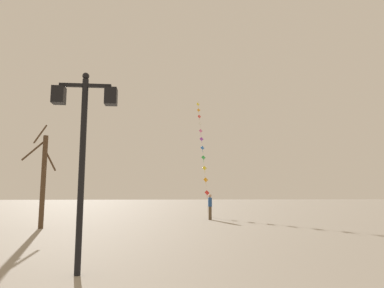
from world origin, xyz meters
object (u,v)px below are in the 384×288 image
Objects in this scene: twin_lantern_lamp_post at (83,131)px; bare_tree at (43,178)px; kite_train at (202,144)px; kite_flyer at (210,206)px.

bare_tree is at bearing 111.32° from twin_lantern_lamp_post.
kite_train reaches higher than twin_lantern_lamp_post.
kite_train is 18.29m from bare_tree.
kite_flyer is 10.87m from bare_tree.
twin_lantern_lamp_post is at bearing -103.27° from kite_train.
kite_train reaches higher than kite_flyer.
kite_flyer is (5.28, 15.78, -2.28)m from twin_lantern_lamp_post.
bare_tree is (-9.46, -5.09, 1.67)m from kite_flyer.
bare_tree is at bearing -124.67° from kite_train.
twin_lantern_lamp_post is at bearing -68.68° from bare_tree.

